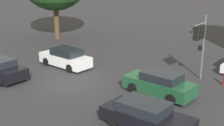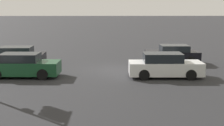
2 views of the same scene
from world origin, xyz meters
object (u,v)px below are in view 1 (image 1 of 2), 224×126
at_px(traffic_signal, 200,37).
at_px(crossing_car_3, 66,58).
at_px(crossing_car_0, 1,69).
at_px(crossing_car_2, 146,116).
at_px(crossing_car_1, 159,84).

bearing_deg(traffic_signal, crossing_car_3, 20.62).
bearing_deg(traffic_signal, crossing_car_0, 37.61).
bearing_deg(crossing_car_2, crossing_car_1, 111.88).
relative_size(traffic_signal, crossing_car_3, 1.01).
bearing_deg(crossing_car_2, crossing_car_0, -178.61).
bearing_deg(crossing_car_1, traffic_signal, -99.64).
bearing_deg(crossing_car_3, crossing_car_2, 158.26).
xyz_separation_m(traffic_signal, crossing_car_3, (-9.50, -3.40, -2.45)).
bearing_deg(traffic_signal, crossing_car_1, 79.17).
xyz_separation_m(crossing_car_0, crossing_car_1, (10.22, 4.49, 0.01)).
relative_size(crossing_car_1, crossing_car_3, 1.00).
xyz_separation_m(traffic_signal, crossing_car_0, (-11.00, -8.19, -2.47)).
bearing_deg(crossing_car_0, crossing_car_2, 2.27).
height_order(traffic_signal, crossing_car_1, traffic_signal).
xyz_separation_m(crossing_car_0, crossing_car_2, (11.91, 0.39, -0.02)).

